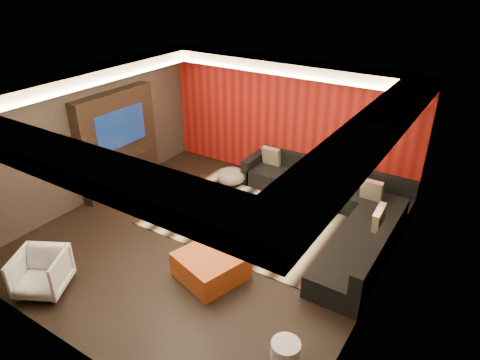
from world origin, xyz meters
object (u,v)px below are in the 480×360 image
Objects in this scene: drum_stool at (216,214)px; orange_ottoman at (211,265)px; coffee_table at (305,203)px; white_side_table at (285,357)px; armchair at (41,272)px; sectional_sofa at (336,209)px.

drum_stool is 1.60m from orange_ottoman.
orange_ottoman is (-0.39, -2.77, 0.08)m from coffee_table.
white_side_table reaches higher than drum_stool.
white_side_table is at bearing -68.63° from coffee_table.
orange_ottoman is (0.86, -1.36, 0.01)m from drum_stool.
armchair reaches higher than drum_stool.
armchair is at bearing -169.44° from white_side_table.
coffee_table is 2.80m from orange_ottoman.
white_side_table is 3.73m from sectional_sofa.
coffee_table is 1.89m from drum_stool.
sectional_sofa reaches higher than coffee_table.
drum_stool is at bearing -145.36° from sectional_sofa.
drum_stool is 3.55m from white_side_table.
armchair is at bearing -140.13° from orange_ottoman.
coffee_table is 1.38× the size of orange_ottoman.
sectional_sofa is at bearing 34.64° from drum_stool.
drum_stool is 0.49× the size of armchair.
orange_ottoman is 0.26× the size of sectional_sofa.
drum_stool reaches higher than coffee_table.
armchair is 5.34m from sectional_sofa.
drum_stool is at bearing 122.26° from orange_ottoman.
armchair reaches higher than orange_ottoman.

